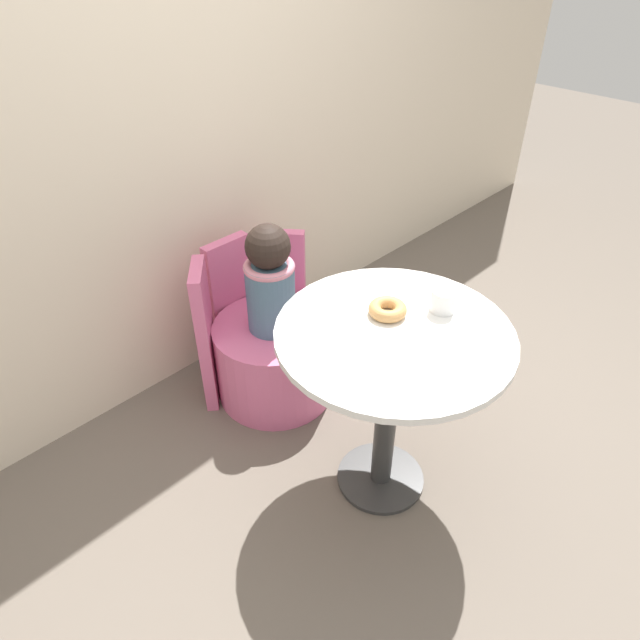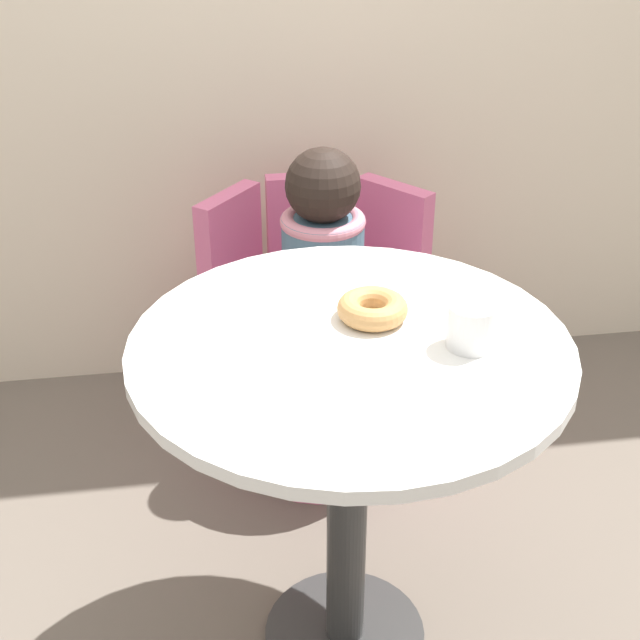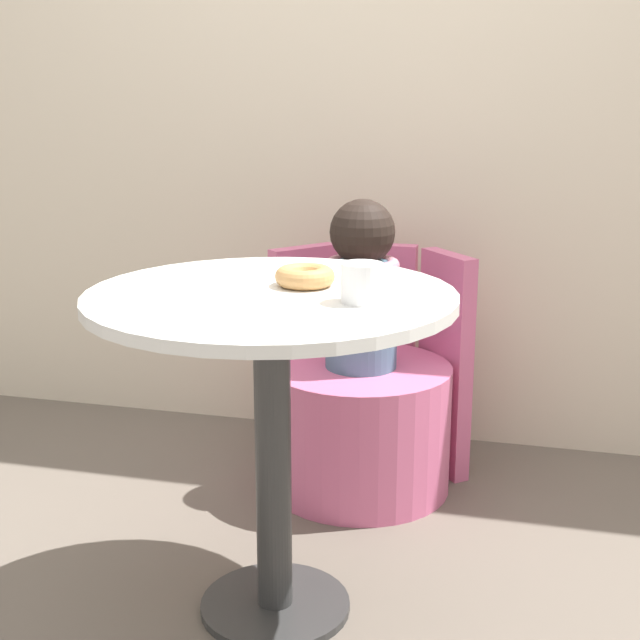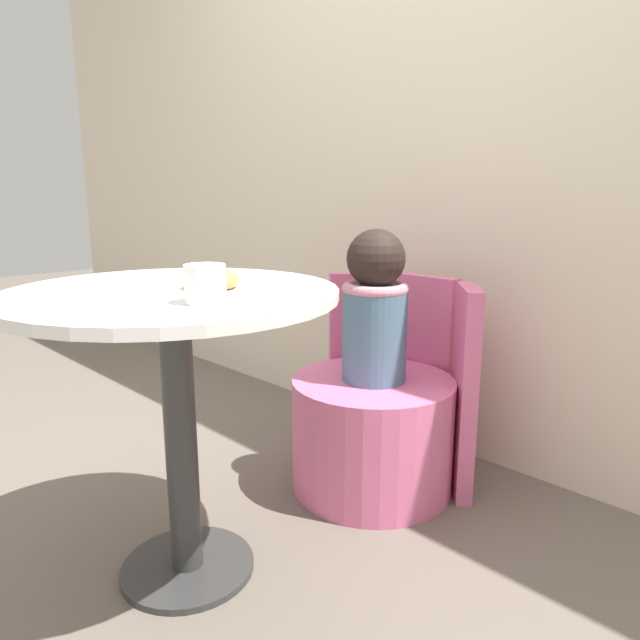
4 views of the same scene
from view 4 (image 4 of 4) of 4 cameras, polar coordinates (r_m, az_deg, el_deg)
name	(u,v)px [view 4 (image 4 of 4)]	position (r m, az deg, el deg)	size (l,w,h in m)	color
ground_plane	(188,570)	(1.64, -13.04, -23.14)	(12.00, 12.00, 0.00)	#665B51
back_wall	(452,119)	(2.15, 13.05, 19.02)	(6.00, 0.06, 2.40)	beige
round_table	(176,354)	(1.38, -14.25, -3.29)	(0.77, 0.77, 0.73)	#333333
tub_chair	(372,433)	(1.89, 5.25, -11.22)	(0.52, 0.52, 0.37)	#DB6693
booth_backrest	(414,374)	(2.00, 9.35, -5.38)	(0.62, 0.23, 0.67)	#DB6693
child_figure	(375,308)	(1.77, 5.52, 1.22)	(0.21, 0.21, 0.47)	slate
donut	(212,279)	(1.34, -10.79, 4.02)	(0.13, 0.13, 0.04)	tan
cup	(205,284)	(1.16, -11.40, 3.56)	(0.08, 0.08, 0.08)	white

